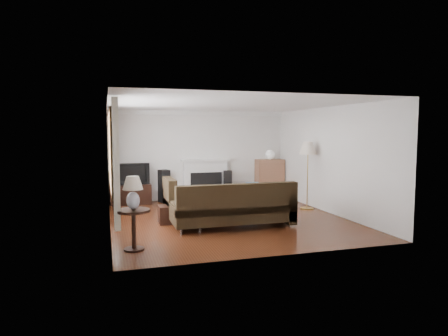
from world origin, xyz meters
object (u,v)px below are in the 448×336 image
object	(u,v)px
tv_stand	(131,194)
sectional_sofa	(232,206)
coffee_table	(223,203)
floor_lamp	(307,176)
side_table	(134,230)
bookshelf	(270,178)

from	to	relation	value
tv_stand	sectional_sofa	xyz separation A→B (m)	(1.82, -3.20, 0.16)
coffee_table	floor_lamp	xyz separation A→B (m)	(2.12, -0.17, 0.61)
side_table	floor_lamp	bearing A→B (deg)	28.03
coffee_table	floor_lamp	distance (m)	2.21
coffee_table	floor_lamp	size ratio (longest dim) A/B	0.71
tv_stand	coffee_table	distance (m)	2.71
floor_lamp	side_table	xyz separation A→B (m)	(-4.37, -2.33, -0.50)
coffee_table	floor_lamp	world-z (taller)	floor_lamp
tv_stand	sectional_sofa	world-z (taller)	sectional_sofa
bookshelf	coffee_table	world-z (taller)	bookshelf
bookshelf	sectional_sofa	size ratio (longest dim) A/B	0.42
sectional_sofa	coffee_table	world-z (taller)	sectional_sofa
floor_lamp	coffee_table	bearing A→B (deg)	175.35
sectional_sofa	tv_stand	bearing A→B (deg)	119.62
tv_stand	side_table	bearing A→B (deg)	-92.79
sectional_sofa	coffee_table	bearing A→B (deg)	81.10
floor_lamp	tv_stand	bearing A→B (deg)	154.73
coffee_table	floor_lamp	bearing A→B (deg)	-25.00
tv_stand	floor_lamp	xyz separation A→B (m)	(4.16, -1.96, 0.57)
tv_stand	floor_lamp	bearing A→B (deg)	-25.27
tv_stand	side_table	distance (m)	4.30
bookshelf	side_table	xyz separation A→B (m)	(-4.22, -4.34, -0.22)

